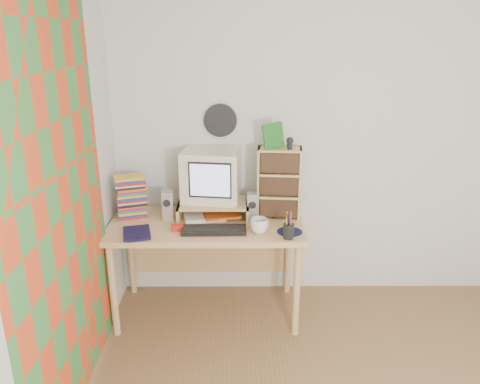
{
  "coord_description": "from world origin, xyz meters",
  "views": [
    {
      "loc": [
        -0.8,
        -1.76,
        2.07
      ],
      "look_at": [
        -0.78,
        1.33,
        1.0
      ],
      "focal_mm": 35.0,
      "sensor_mm": 36.0,
      "label": 1
    }
  ],
  "objects_px": {
    "desk": "(207,235)",
    "cd_rack": "(279,183)",
    "dvd_stack": "(131,197)",
    "keyboard": "(214,230)",
    "crt_monitor": "(211,176)",
    "mug": "(259,226)",
    "diary": "(123,233)"
  },
  "relations": [
    {
      "from": "desk",
      "to": "cd_rack",
      "type": "xyz_separation_m",
      "value": [
        0.53,
        0.05,
        0.4
      ]
    },
    {
      "from": "dvd_stack",
      "to": "keyboard",
      "type": "bearing_deg",
      "value": -43.73
    },
    {
      "from": "keyboard",
      "to": "cd_rack",
      "type": "relative_size",
      "value": 0.85
    },
    {
      "from": "crt_monitor",
      "to": "mug",
      "type": "relative_size",
      "value": 3.06
    },
    {
      "from": "desk",
      "to": "cd_rack",
      "type": "height_order",
      "value": "cd_rack"
    },
    {
      "from": "diary",
      "to": "crt_monitor",
      "type": "bearing_deg",
      "value": 20.18
    },
    {
      "from": "keyboard",
      "to": "mug",
      "type": "relative_size",
      "value": 3.45
    },
    {
      "from": "dvd_stack",
      "to": "diary",
      "type": "relative_size",
      "value": 1.35
    },
    {
      "from": "desk",
      "to": "diary",
      "type": "bearing_deg",
      "value": -151.16
    },
    {
      "from": "cd_rack",
      "to": "diary",
      "type": "height_order",
      "value": "cd_rack"
    },
    {
      "from": "desk",
      "to": "crt_monitor",
      "type": "bearing_deg",
      "value": 68.53
    },
    {
      "from": "dvd_stack",
      "to": "mug",
      "type": "xyz_separation_m",
      "value": [
        0.94,
        -0.31,
        -0.1
      ]
    },
    {
      "from": "dvd_stack",
      "to": "cd_rack",
      "type": "height_order",
      "value": "cd_rack"
    },
    {
      "from": "dvd_stack",
      "to": "mug",
      "type": "bearing_deg",
      "value": -36.42
    },
    {
      "from": "desk",
      "to": "cd_rack",
      "type": "relative_size",
      "value": 2.66
    },
    {
      "from": "keyboard",
      "to": "dvd_stack",
      "type": "relative_size",
      "value": 1.5
    },
    {
      "from": "crt_monitor",
      "to": "diary",
      "type": "xyz_separation_m",
      "value": [
        -0.58,
        -0.39,
        -0.29
      ]
    },
    {
      "from": "mug",
      "to": "keyboard",
      "type": "bearing_deg",
      "value": 178.21
    },
    {
      "from": "cd_rack",
      "to": "mug",
      "type": "relative_size",
      "value": 4.07
    },
    {
      "from": "dvd_stack",
      "to": "diary",
      "type": "bearing_deg",
      "value": -106.22
    },
    {
      "from": "keyboard",
      "to": "dvd_stack",
      "type": "bearing_deg",
      "value": 153.67
    },
    {
      "from": "keyboard",
      "to": "mug",
      "type": "bearing_deg",
      "value": -2.64
    },
    {
      "from": "desk",
      "to": "mug",
      "type": "relative_size",
      "value": 10.83
    },
    {
      "from": "crt_monitor",
      "to": "desk",
      "type": "bearing_deg",
      "value": -103.54
    },
    {
      "from": "crt_monitor",
      "to": "dvd_stack",
      "type": "bearing_deg",
      "value": -169.13
    },
    {
      "from": "cd_rack",
      "to": "diary",
      "type": "xyz_separation_m",
      "value": [
        -1.08,
        -0.35,
        -0.24
      ]
    },
    {
      "from": "crt_monitor",
      "to": "dvd_stack",
      "type": "height_order",
      "value": "crt_monitor"
    },
    {
      "from": "keyboard",
      "to": "mug",
      "type": "height_order",
      "value": "mug"
    },
    {
      "from": "keyboard",
      "to": "diary",
      "type": "relative_size",
      "value": 2.03
    },
    {
      "from": "keyboard",
      "to": "crt_monitor",
      "type": "bearing_deg",
      "value": 94.54
    },
    {
      "from": "dvd_stack",
      "to": "cd_rack",
      "type": "distance_m",
      "value": 1.1
    },
    {
      "from": "desk",
      "to": "cd_rack",
      "type": "distance_m",
      "value": 0.67
    }
  ]
}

